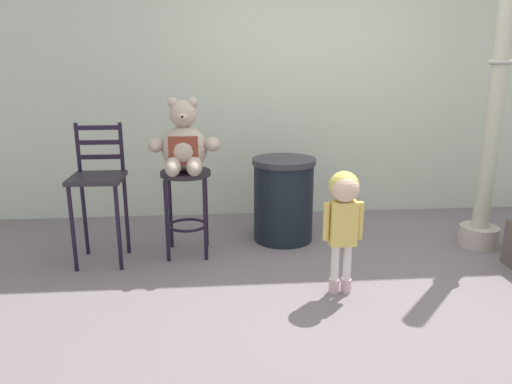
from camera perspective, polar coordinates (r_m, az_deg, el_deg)
name	(u,v)px	position (r m, az deg, el deg)	size (l,w,h in m)	color
ground_plane	(337,286)	(3.59, 9.69, -11.07)	(24.00, 24.00, 0.00)	slate
building_wall	(298,26)	(5.15, 5.09, 19.27)	(7.99, 0.30, 3.90)	beige
bar_stool_with_teddy	(186,194)	(3.99, -8.35, -0.28)	(0.41, 0.41, 0.72)	#252126
teddy_bear	(184,145)	(3.87, -8.61, 5.55)	(0.58, 0.52, 0.60)	tan
child_walking	(344,206)	(3.28, 10.48, -1.71)	(0.28, 0.22, 0.88)	#CCA2A7
trash_bin	(283,199)	(4.32, 3.30, -0.88)	(0.57, 0.57, 0.76)	black
lamppost	(493,125)	(4.48, 26.55, 7.21)	(0.33, 0.33, 2.74)	#B6A59B
bar_chair_empty	(98,185)	(3.98, -18.39, 0.85)	(0.41, 0.41, 1.12)	#252126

